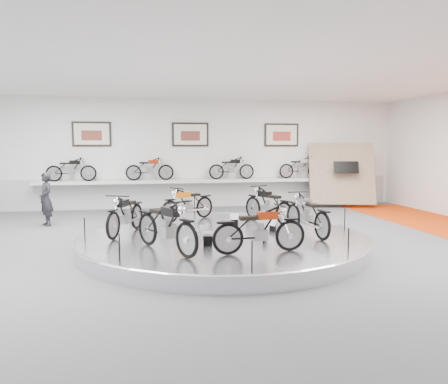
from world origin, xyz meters
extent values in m
plane|color=#515154|center=(0.00, 0.00, 0.00)|extent=(16.00, 16.00, 0.00)
plane|color=white|center=(0.00, 0.00, 4.00)|extent=(16.00, 16.00, 0.00)
plane|color=white|center=(0.00, 7.00, 2.00)|extent=(16.00, 0.00, 16.00)
cube|color=#BCBCBA|center=(0.00, 6.98, 0.55)|extent=(15.68, 0.04, 1.10)
cylinder|color=silver|center=(0.00, 0.30, 0.15)|extent=(6.40, 6.40, 0.30)
torus|color=#B2B2BA|center=(0.00, 0.30, 0.27)|extent=(6.40, 6.40, 0.10)
cube|color=silver|center=(0.00, 6.70, 1.00)|extent=(11.00, 0.55, 0.10)
cube|color=#EDE5CB|center=(-3.50, 6.96, 2.70)|extent=(1.35, 0.06, 0.88)
cube|color=#EDE5CB|center=(0.00, 6.96, 2.70)|extent=(1.35, 0.06, 0.88)
cube|color=#EDE5CB|center=(3.50, 6.96, 2.70)|extent=(1.35, 0.06, 0.88)
cube|color=#A1826B|center=(5.60, 6.10, 1.25)|extent=(2.56, 1.52, 2.30)
imported|color=black|center=(-4.48, 3.89, 0.77)|extent=(0.60, 0.67, 1.54)
camera|label=1|loc=(-1.72, -9.18, 2.27)|focal=35.00mm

